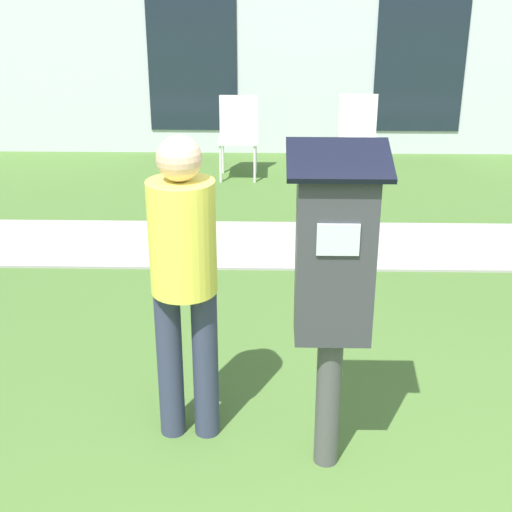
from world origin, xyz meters
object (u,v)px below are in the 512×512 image
(outdoor_chair_middle, at_px, (358,129))
(outdoor_chair_left, at_px, (239,130))
(person_standing, at_px, (184,270))
(parking_meter, at_px, (334,273))

(outdoor_chair_middle, bearing_deg, outdoor_chair_left, -161.96)
(person_standing, bearing_deg, parking_meter, -16.81)
(parking_meter, xyz_separation_m, outdoor_chair_middle, (0.70, 5.19, -0.49))
(outdoor_chair_left, xyz_separation_m, outdoor_chair_middle, (1.36, 0.11, 0.00))
(parking_meter, height_order, person_standing, parking_meter)
(parking_meter, xyz_separation_m, person_standing, (-0.70, 0.22, -0.09))
(person_standing, distance_m, outdoor_chair_middle, 5.18)
(outdoor_chair_left, bearing_deg, person_standing, -71.23)
(person_standing, height_order, outdoor_chair_left, person_standing)
(outdoor_chair_left, bearing_deg, outdoor_chair_middle, 23.75)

